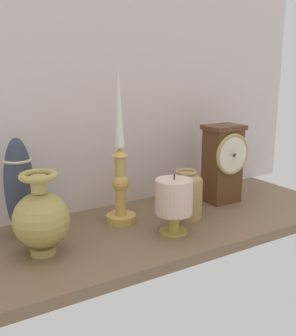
{
  "coord_description": "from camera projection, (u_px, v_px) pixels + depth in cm",
  "views": [
    {
      "loc": [
        -49.51,
        -76.35,
        36.83
      ],
      "look_at": [
        -2.17,
        0.0,
        14.0
      ],
      "focal_mm": 43.55,
      "sensor_mm": 36.0,
      "label": 1
    }
  ],
  "objects": [
    {
      "name": "ground_plane",
      "position": [
        156.0,
        228.0,
        0.98
      ],
      "size": [
        100.0,
        36.0,
        2.4
      ],
      "primitive_type": "cube",
      "color": "brown"
    },
    {
      "name": "back_wall",
      "position": [
        117.0,
        82.0,
        1.04
      ],
      "size": [
        120.0,
        2.0,
        65.0
      ],
      "primitive_type": "cube",
      "color": "silver",
      "rests_on": "ground_plane"
    },
    {
      "name": "mantel_clock",
      "position": [
        223.0,
        162.0,
        1.11
      ],
      "size": [
        11.11,
        9.52,
        21.22
      ],
      "color": "#56331B",
      "rests_on": "ground_plane"
    },
    {
      "name": "candlestick_tall_left",
      "position": [
        120.0,
        172.0,
        0.95
      ],
      "size": [
        7.15,
        7.15,
        36.67
      ],
      "color": "tan",
      "rests_on": "ground_plane"
    },
    {
      "name": "brass_vase_bulbous",
      "position": [
        41.0,
        218.0,
        0.8
      ],
      "size": [
        11.25,
        11.25,
        16.89
      ],
      "color": "tan",
      "rests_on": "ground_plane"
    },
    {
      "name": "brass_vase_jar",
      "position": [
        187.0,
        193.0,
        1.0
      ],
      "size": [
        8.3,
        8.3,
        11.96
      ],
      "color": "tan",
      "rests_on": "ground_plane"
    },
    {
      "name": "pillar_candle_front",
      "position": [
        174.0,
        200.0,
        0.9
      ],
      "size": [
        8.38,
        8.38,
        13.59
      ],
      "color": "#B59C42",
      "rests_on": "ground_plane"
    },
    {
      "name": "tall_ceramic_vase",
      "position": [
        19.0,
        188.0,
        0.88
      ],
      "size": [
        6.36,
        6.36,
        22.11
      ],
      "color": "#31384A",
      "rests_on": "ground_plane"
    }
  ]
}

